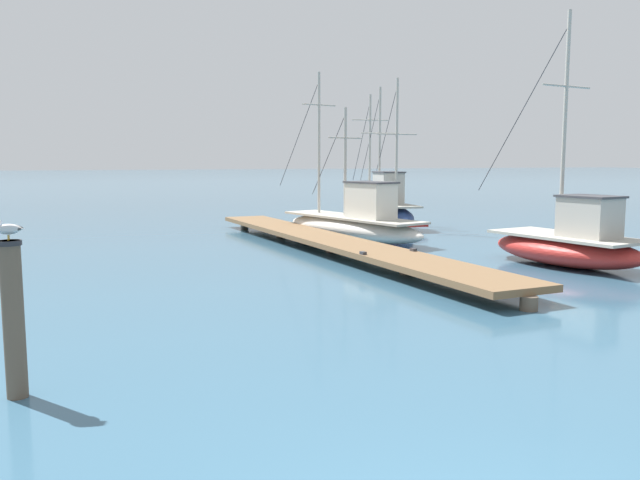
{
  "coord_description": "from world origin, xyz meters",
  "views": [
    {
      "loc": [
        -2.51,
        -2.88,
        2.99
      ],
      "look_at": [
        2.22,
        9.05,
        1.4
      ],
      "focal_mm": 36.34,
      "sensor_mm": 36.0,
      "label": 1
    }
  ],
  "objects_px": {
    "fishing_boat_0": "(354,223)",
    "perched_seagull": "(9,228)",
    "fishing_boat_1": "(569,244)",
    "fishing_boat_2": "(382,211)",
    "mooring_piling": "(13,317)"
  },
  "relations": [
    {
      "from": "fishing_boat_0",
      "to": "perched_seagull",
      "type": "bearing_deg",
      "value": -129.25
    },
    {
      "from": "fishing_boat_1",
      "to": "mooring_piling",
      "type": "relative_size",
      "value": 3.54
    },
    {
      "from": "fishing_boat_1",
      "to": "perched_seagull",
      "type": "distance_m",
      "value": 15.02
    },
    {
      "from": "fishing_boat_0",
      "to": "fishing_boat_1",
      "type": "relative_size",
      "value": 1.22
    },
    {
      "from": "fishing_boat_0",
      "to": "mooring_piling",
      "type": "distance_m",
      "value": 16.82
    },
    {
      "from": "fishing_boat_0",
      "to": "fishing_boat_1",
      "type": "height_order",
      "value": "fishing_boat_1"
    },
    {
      "from": "fishing_boat_0",
      "to": "fishing_boat_1",
      "type": "bearing_deg",
      "value": -66.61
    },
    {
      "from": "fishing_boat_2",
      "to": "perched_seagull",
      "type": "bearing_deg",
      "value": -129.07
    },
    {
      "from": "fishing_boat_0",
      "to": "fishing_boat_2",
      "type": "relative_size",
      "value": 1.18
    },
    {
      "from": "fishing_boat_0",
      "to": "perched_seagull",
      "type": "height_order",
      "value": "fishing_boat_0"
    },
    {
      "from": "fishing_boat_2",
      "to": "mooring_piling",
      "type": "xyz_separation_m",
      "value": [
        -13.91,
        -17.13,
        0.31
      ]
    },
    {
      "from": "fishing_boat_1",
      "to": "fishing_boat_2",
      "type": "distance_m",
      "value": 11.64
    },
    {
      "from": "fishing_boat_0",
      "to": "perched_seagull",
      "type": "xyz_separation_m",
      "value": [
        -10.64,
        -13.02,
        1.48
      ]
    },
    {
      "from": "fishing_boat_1",
      "to": "fishing_boat_2",
      "type": "height_order",
      "value": "fishing_boat_1"
    },
    {
      "from": "fishing_boat_0",
      "to": "fishing_boat_2",
      "type": "xyz_separation_m",
      "value": [
        3.27,
        4.11,
        0.06
      ]
    }
  ]
}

